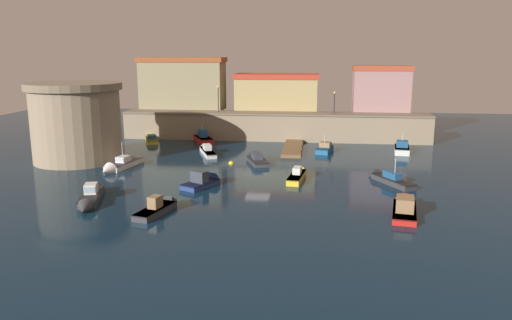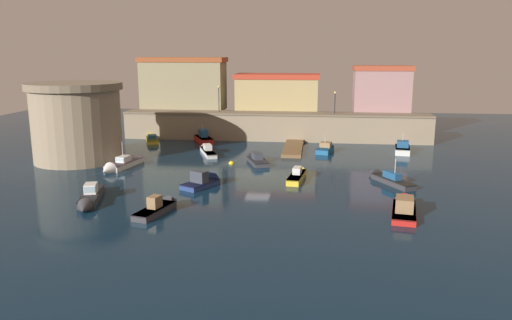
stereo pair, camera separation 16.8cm
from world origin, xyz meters
The scene contains 21 objects.
ground_plane centered at (0.00, 0.00, 0.00)m, with size 114.27×114.27×0.00m, color #0C2338.
quay_wall centered at (0.00, 20.84, 1.99)m, with size 43.88×3.89×3.96m.
old_town_backdrop centered at (-3.27, 25.29, 7.19)m, with size 40.55×6.23×7.95m.
fortress_tower centered at (-21.54, 4.00, 4.59)m, with size 10.74×10.74×9.05m.
pier_dock centered at (3.05, 13.66, 0.21)m, with size 2.41×10.78×0.70m.
quay_lamp_0 centered at (-8.15, 20.84, 6.43)m, with size 0.32×0.32×3.76m.
quay_lamp_1 centered at (8.46, 20.84, 6.05)m, with size 0.32×0.32×3.09m.
moored_boat_0 centered at (-15.26, 0.54, 0.39)m, with size 2.76×7.30×3.29m.
moored_boat_1 centered at (12.96, -1.68, 0.38)m, with size 4.36×6.55×2.88m.
moored_boat_2 centered at (-10.19, 18.27, 0.56)m, with size 4.46×6.60×2.88m.
moored_boat_3 centered at (7.29, 12.97, 0.45)m, with size 2.58×4.64×2.73m.
moored_boat_4 centered at (-7.67, 10.28, 0.36)m, with size 3.81×7.20×1.49m.
moored_boat_5 centered at (-12.85, -11.82, 0.41)m, with size 3.30×7.25×1.80m.
moored_boat_6 centered at (-4.34, -5.02, 0.41)m, with size 3.86×5.06×2.20m.
moored_boat_7 centered at (-0.91, 5.86, 0.35)m, with size 3.48×5.83×1.72m.
moored_boat_8 centered at (4.26, -1.17, 0.38)m, with size 1.95×6.53×1.53m.
moored_boat_9 centered at (13.10, -10.98, 0.45)m, with size 2.80×6.92×2.13m.
moored_boat_10 centered at (-6.24, -13.08, 0.36)m, with size 2.68×5.88×1.84m.
moored_boat_11 centered at (16.92, 14.04, 0.52)m, with size 2.45×5.61×2.99m.
moored_boat_13 centered at (-17.39, 17.76, 0.36)m, with size 3.55×5.93×1.53m.
mooring_buoy_0 centered at (-3.54, 4.49, 0.00)m, with size 0.63×0.63×0.63m, color yellow.
Camera 1 is at (5.86, -49.96, 12.45)m, focal length 34.85 mm.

